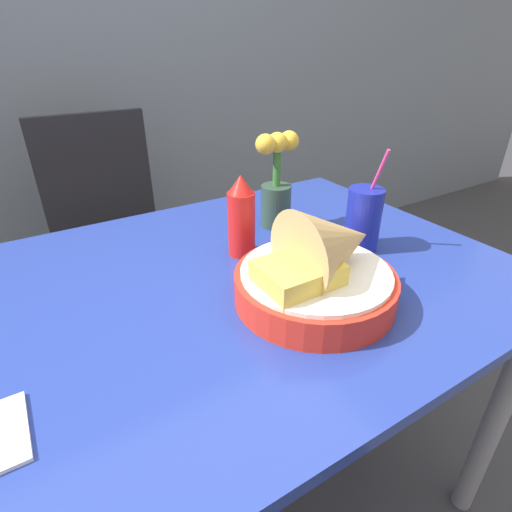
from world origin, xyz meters
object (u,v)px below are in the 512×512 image
(food_basket, at_px, (321,268))
(drink_cup, at_px, (363,221))
(chair_far_window, at_px, (109,223))
(ketchup_bottle, at_px, (241,217))
(flower_vase, at_px, (276,184))

(food_basket, relative_size, drink_cup, 1.26)
(chair_far_window, bearing_deg, food_basket, -80.15)
(chair_far_window, height_order, ketchup_bottle, chair_far_window)
(drink_cup, relative_size, flower_vase, 0.99)
(chair_far_window, xyz_separation_m, flower_vase, (0.29, -0.68, 0.30))
(food_basket, bearing_deg, ketchup_bottle, 98.69)
(chair_far_window, distance_m, food_basket, 1.04)
(chair_far_window, relative_size, flower_vase, 3.93)
(drink_cup, bearing_deg, food_basket, -152.68)
(ketchup_bottle, bearing_deg, food_basket, -81.31)
(chair_far_window, relative_size, ketchup_bottle, 5.09)
(flower_vase, bearing_deg, drink_cup, -66.11)
(ketchup_bottle, relative_size, flower_vase, 0.77)
(ketchup_bottle, height_order, flower_vase, flower_vase)
(drink_cup, bearing_deg, chair_far_window, 113.23)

